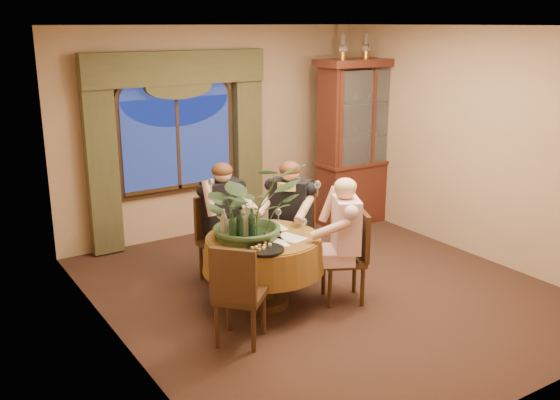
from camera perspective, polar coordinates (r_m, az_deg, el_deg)
floor at (r=6.95m, az=3.97°, el=-8.15°), size 5.00×5.00×0.00m
wall_back at (r=8.59m, az=-5.87°, el=6.27°), size 4.50×0.00×4.50m
wall_right at (r=8.03m, az=17.23°, el=4.96°), size 0.00×5.00×5.00m
ceiling at (r=6.34m, az=4.47°, el=15.62°), size 5.00×5.00×0.00m
window at (r=8.30m, az=-9.34°, el=5.10°), size 1.62×0.10×1.32m
arched_transom at (r=8.19m, az=-9.58°, el=10.47°), size 1.60×0.06×0.44m
drapery_left at (r=7.93m, az=-15.98°, el=3.31°), size 0.38×0.14×2.32m
drapery_right at (r=8.73m, az=-2.95°, el=5.02°), size 0.38×0.14×2.32m
swag_valance at (r=8.10m, az=-9.42°, el=11.84°), size 2.45×0.16×0.42m
dining_table at (r=6.44m, az=-1.51°, el=-6.48°), size 1.61×1.61×0.75m
china_cabinet at (r=9.10m, az=7.57°, el=5.30°), size 1.45×0.57×2.35m
oil_lamp_left at (r=8.69m, az=5.78°, el=13.79°), size 0.11×0.11×0.34m
oil_lamp_center at (r=8.95m, az=7.89°, el=13.79°), size 0.11×0.11×0.34m
oil_lamp_right at (r=9.22m, az=9.88°, el=13.76°), size 0.11×0.11×0.34m
chair_right at (r=6.53m, az=5.80°, el=-5.23°), size 0.56×0.56×0.96m
chair_back_right at (r=7.18m, az=1.12°, el=-3.16°), size 0.59×0.59×0.96m
chair_back at (r=7.00m, az=-5.38°, el=-3.76°), size 0.46×0.46×0.96m
chair_front_left at (r=5.70m, az=-3.65°, el=-8.45°), size 0.59×0.59×0.96m
person_pink at (r=6.44m, az=6.02°, el=-3.75°), size 0.61×0.63×1.34m
person_back at (r=7.04m, az=-5.27°, el=-1.93°), size 0.49×0.45×1.36m
person_scarf at (r=7.01m, az=0.94°, el=-1.87°), size 0.65×0.66×1.38m
stoneware_vase at (r=6.29m, az=-2.89°, el=-1.88°), size 0.17×0.17×0.31m
centerpiece_plant at (r=6.15m, az=-2.83°, el=2.45°), size 1.04×1.15×0.90m
olive_bowl at (r=6.27m, az=-0.63°, el=-3.17°), size 0.17×0.17×0.05m
cheese_platter at (r=5.91m, az=-1.37°, el=-4.55°), size 0.37×0.37×0.02m
wine_bottle_0 at (r=6.14m, az=-5.15°, el=-2.32°), size 0.07×0.07×0.33m
wine_bottle_1 at (r=6.09m, az=-3.70°, el=-2.42°), size 0.07×0.07×0.33m
wine_bottle_2 at (r=6.14m, az=-2.59°, el=-2.25°), size 0.07×0.07×0.33m
wine_bottle_3 at (r=6.02m, az=-4.38°, el=-2.67°), size 0.07×0.07×0.33m
wine_bottle_4 at (r=6.18m, az=-3.35°, el=-2.16°), size 0.07×0.07×0.33m
tasting_paper_0 at (r=6.25m, az=0.96°, el=-3.46°), size 0.29×0.35×0.00m
tasting_paper_1 at (r=6.57m, az=-0.55°, el=-2.50°), size 0.24×0.32×0.00m
tasting_paper_2 at (r=6.12m, az=-0.42°, el=-3.91°), size 0.27×0.34×0.00m
wine_glass_person_pink at (r=6.32m, az=2.20°, el=-2.44°), size 0.07×0.07×0.18m
wine_glass_person_back at (r=6.61m, az=-3.44°, el=-1.61°), size 0.07×0.07×0.18m
wine_glass_person_scarf at (r=6.64m, az=-0.14°, el=-1.50°), size 0.07×0.07×0.18m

